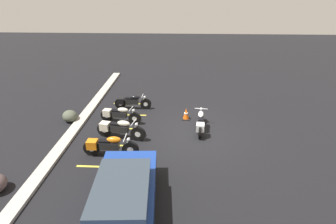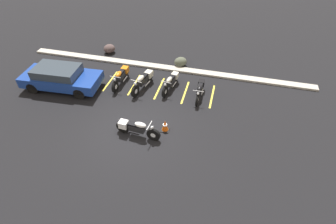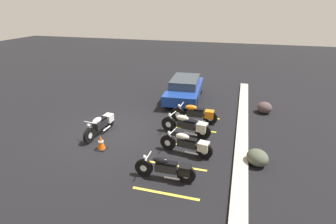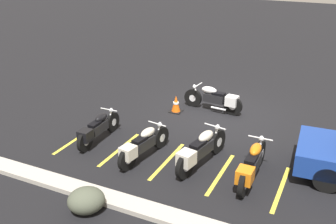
{
  "view_description": "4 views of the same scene",
  "coord_description": "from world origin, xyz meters",
  "views": [
    {
      "loc": [
        -10.65,
        0.79,
        6.08
      ],
      "look_at": [
        1.27,
        1.36,
        0.46
      ],
      "focal_mm": 28.0,
      "sensor_mm": 36.0,
      "label": 1
    },
    {
      "loc": [
        3.77,
        -8.01,
        8.74
      ],
      "look_at": [
        1.4,
        1.25,
        0.43
      ],
      "focal_mm": 28.0,
      "sensor_mm": 36.0,
      "label": 2
    },
    {
      "loc": [
        9.37,
        5.39,
        5.32
      ],
      "look_at": [
        -0.62,
        2.57,
        0.98
      ],
      "focal_mm": 28.0,
      "sensor_mm": 36.0,
      "label": 3
    },
    {
      "loc": [
        -3.68,
        11.85,
        5.38
      ],
      "look_at": [
        0.79,
        2.48,
        0.91
      ],
      "focal_mm": 42.0,
      "sensor_mm": 36.0,
      "label": 4
    }
  ],
  "objects": [
    {
      "name": "stall_line_1",
      "position": [
        -1.22,
        3.59,
        0.0
      ],
      "size": [
        0.1,
        2.1,
        0.0
      ],
      "primitive_type": "cube",
      "color": "gold",
      "rests_on": "ground"
    },
    {
      "name": "car_blue",
      "position": [
        -5.04,
        2.34,
        0.68
      ],
      "size": [
        4.41,
        2.07,
        1.29
      ],
      "rotation": [
        0.0,
        0.0,
        0.06
      ],
      "color": "black",
      "rests_on": "ground"
    },
    {
      "name": "concrete_curb",
      "position": [
        0.0,
        5.74,
        0.06
      ],
      "size": [
        18.0,
        0.5,
        0.12
      ],
      "primitive_type": "cube",
      "color": "#A8A399",
      "rests_on": "ground"
    },
    {
      "name": "stall_line_4",
      "position": [
        3.29,
        3.59,
        0.0
      ],
      "size": [
        0.1,
        2.1,
        0.0
      ],
      "primitive_type": "cube",
      "color": "gold",
      "rests_on": "ground"
    },
    {
      "name": "landscape_rock_1",
      "position": [
        -4.16,
        6.79,
        0.29
      ],
      "size": [
        1.05,
        1.05,
        0.58
      ],
      "primitive_type": "ellipsoid",
      "rotation": [
        0.0,
        0.0,
        0.79
      ],
      "color": "#4B3C3B",
      "rests_on": "ground"
    },
    {
      "name": "stall_line_0",
      "position": [
        -2.72,
        3.59,
        0.0
      ],
      "size": [
        0.1,
        2.1,
        0.0
      ],
      "primitive_type": "cube",
      "color": "gold",
      "rests_on": "ground"
    },
    {
      "name": "parked_bike_1",
      "position": [
        -0.6,
        3.47,
        0.48
      ],
      "size": [
        0.8,
        2.26,
        0.9
      ],
      "rotation": [
        0.0,
        0.0,
        -1.76
      ],
      "color": "black",
      "rests_on": "ground"
    },
    {
      "name": "stall_line_3",
      "position": [
        1.79,
        3.59,
        0.0
      ],
      "size": [
        0.1,
        2.1,
        0.0
      ],
      "primitive_type": "cube",
      "color": "gold",
      "rests_on": "ground"
    },
    {
      "name": "motorcycle_white_featured",
      "position": [
        0.26,
        -0.21,
        0.45
      ],
      "size": [
        2.15,
        0.6,
        0.85
      ],
      "rotation": [
        0.0,
        0.0,
        -0.08
      ],
      "color": "black",
      "rests_on": "ground"
    },
    {
      "name": "parked_bike_2",
      "position": [
        0.92,
        3.81,
        0.44
      ],
      "size": [
        0.69,
        2.09,
        0.83
      ],
      "rotation": [
        0.0,
        0.0,
        -1.73
      ],
      "color": "black",
      "rests_on": "ground"
    },
    {
      "name": "ground",
      "position": [
        0.0,
        0.0,
        0.0
      ],
      "size": [
        60.0,
        60.0,
        0.0
      ],
      "primitive_type": "plane",
      "color": "black"
    },
    {
      "name": "landscape_rock_0",
      "position": [
        0.92,
        6.29,
        0.29
      ],
      "size": [
        1.07,
        1.06,
        0.58
      ],
      "primitive_type": "ellipsoid",
      "rotation": [
        0.0,
        0.0,
        0.69
      ],
      "color": "#4B5041",
      "rests_on": "ground"
    },
    {
      "name": "traffic_cone",
      "position": [
        1.46,
        0.44,
        0.28
      ],
      "size": [
        0.4,
        0.4,
        0.6
      ],
      "color": "black",
      "rests_on": "ground"
    },
    {
      "name": "parked_bike_0",
      "position": [
        -1.98,
        3.59,
        0.47
      ],
      "size": [
        0.62,
        2.23,
        0.88
      ],
      "rotation": [
        0.0,
        0.0,
        -1.58
      ],
      "color": "black",
      "rests_on": "ground"
    },
    {
      "name": "stall_line_2",
      "position": [
        0.28,
        3.59,
        0.0
      ],
      "size": [
        0.1,
        2.1,
        0.0
      ],
      "primitive_type": "cube",
      "color": "gold",
      "rests_on": "ground"
    },
    {
      "name": "parked_bike_3",
      "position": [
        2.59,
        3.47,
        0.43
      ],
      "size": [
        0.57,
        2.03,
        0.8
      ],
      "rotation": [
        0.0,
        0.0,
        -1.56
      ],
      "color": "black",
      "rests_on": "ground"
    }
  ]
}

